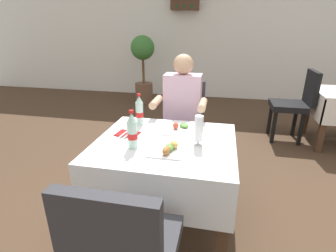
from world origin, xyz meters
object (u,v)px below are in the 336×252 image
at_px(chair_near_camera_side, 125,251).
at_px(napkin_cutlery_set, 128,134).
at_px(main_dining_table, 165,162).
at_px(potted_plant_corner, 143,63).
at_px(background_chair_left, 296,102).
at_px(cola_bottle_secondary, 139,111).
at_px(seated_diner_far, 182,112).
at_px(plate_far_diner, 178,128).
at_px(cola_bottle_primary, 132,132).
at_px(chair_far_diner_seat, 182,123).
at_px(plate_near_camera, 168,149).
at_px(beer_glass_left, 199,131).

xyz_separation_m(chair_near_camera_side, napkin_cutlery_set, (-0.31, 0.91, 0.17)).
height_order(main_dining_table, potted_plant_corner, potted_plant_corner).
bearing_deg(background_chair_left, napkin_cutlery_set, -131.73).
relative_size(cola_bottle_secondary, potted_plant_corner, 0.20).
bearing_deg(seated_diner_far, plate_far_diner, -84.18).
bearing_deg(cola_bottle_primary, cola_bottle_secondary, 101.65).
relative_size(main_dining_table, plate_far_diner, 3.92).
bearing_deg(main_dining_table, chair_near_camera_side, -90.00).
relative_size(napkin_cutlery_set, background_chair_left, 0.20).
bearing_deg(cola_bottle_primary, main_dining_table, 37.40).
bearing_deg(main_dining_table, cola_bottle_primary, -142.60).
xyz_separation_m(cola_bottle_primary, cola_bottle_secondary, (-0.09, 0.44, -0.00)).
bearing_deg(chair_far_diner_seat, chair_near_camera_side, -90.00).
relative_size(plate_near_camera, beer_glass_left, 1.05).
height_order(plate_near_camera, plate_far_diner, plate_far_diner).
height_order(napkin_cutlery_set, background_chair_left, background_chair_left).
relative_size(napkin_cutlery_set, potted_plant_corner, 0.15).
height_order(plate_near_camera, napkin_cutlery_set, plate_near_camera).
xyz_separation_m(seated_diner_far, potted_plant_corner, (-1.21, 2.67, 0.09)).
xyz_separation_m(cola_bottle_primary, potted_plant_corner, (-1.01, 3.55, -0.04)).
relative_size(seated_diner_far, beer_glass_left, 5.76).
height_order(chair_near_camera_side, plate_near_camera, chair_near_camera_side).
relative_size(chair_far_diner_seat, background_chair_left, 1.00).
bearing_deg(chair_near_camera_side, plate_far_diner, 87.03).
xyz_separation_m(plate_far_diner, napkin_cutlery_set, (-0.37, -0.17, -0.01)).
height_order(main_dining_table, napkin_cutlery_set, napkin_cutlery_set).
height_order(chair_near_camera_side, background_chair_left, same).
bearing_deg(cola_bottle_secondary, main_dining_table, -45.88).
bearing_deg(main_dining_table, beer_glass_left, -4.57).
xyz_separation_m(main_dining_table, potted_plant_corner, (-1.20, 3.40, 0.25)).
relative_size(cola_bottle_secondary, napkin_cutlery_set, 1.37).
xyz_separation_m(chair_near_camera_side, beer_glass_left, (0.24, 0.82, 0.27)).
bearing_deg(cola_bottle_primary, chair_far_diner_seat, 78.93).
bearing_deg(seated_diner_far, cola_bottle_secondary, -123.37).
bearing_deg(beer_glass_left, main_dining_table, 175.43).
height_order(chair_far_diner_seat, chair_near_camera_side, same).
distance_m(cola_bottle_secondary, potted_plant_corner, 3.24).
height_order(main_dining_table, background_chair_left, background_chair_left).
relative_size(plate_near_camera, potted_plant_corner, 0.17).
relative_size(main_dining_table, cola_bottle_secondary, 3.79).
bearing_deg(chair_far_diner_seat, background_chair_left, 38.89).
height_order(main_dining_table, cola_bottle_secondary, cola_bottle_secondary).
relative_size(chair_near_camera_side, background_chair_left, 1.00).
height_order(chair_far_diner_seat, background_chair_left, same).
bearing_deg(plate_far_diner, seated_diner_far, 95.82).
relative_size(main_dining_table, potted_plant_corner, 0.75).
height_order(seated_diner_far, cola_bottle_primary, seated_diner_far).
bearing_deg(beer_glass_left, cola_bottle_secondary, 149.21).
distance_m(plate_far_diner, beer_glass_left, 0.33).
bearing_deg(chair_far_diner_seat, plate_far_diner, -84.79).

